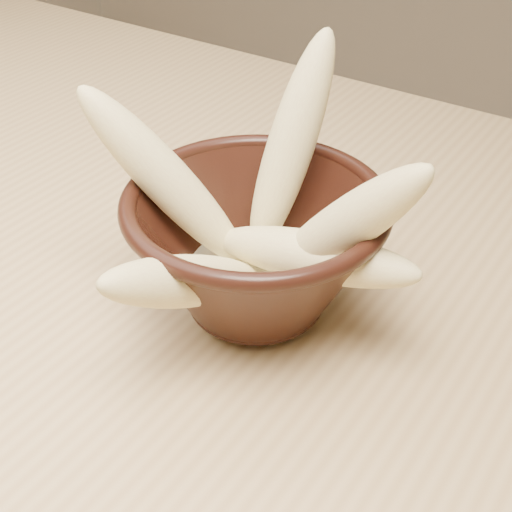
# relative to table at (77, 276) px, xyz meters

# --- Properties ---
(table) EXTENTS (1.20, 0.80, 0.75)m
(table) POSITION_rel_table_xyz_m (0.00, 0.00, 0.00)
(table) COLOR tan
(table) RESTS_ON ground
(bowl) EXTENTS (0.18, 0.18, 0.10)m
(bowl) POSITION_rel_table_xyz_m (0.22, -0.02, 0.14)
(bowl) COLOR black
(bowl) RESTS_ON table
(milk_puddle) EXTENTS (0.10, 0.10, 0.01)m
(milk_puddle) POSITION_rel_table_xyz_m (0.22, -0.02, 0.11)
(milk_puddle) COLOR #EDE6BF
(milk_puddle) RESTS_ON bowl
(banana_upright) EXTENTS (0.05, 0.11, 0.16)m
(banana_upright) POSITION_rel_table_xyz_m (0.21, 0.03, 0.19)
(banana_upright) COLOR #DEC383
(banana_upright) RESTS_ON bowl
(banana_left) EXTENTS (0.13, 0.08, 0.15)m
(banana_left) POSITION_rel_table_xyz_m (0.16, -0.04, 0.18)
(banana_left) COLOR #DEC383
(banana_left) RESTS_ON bowl
(banana_right) EXTENTS (0.13, 0.04, 0.14)m
(banana_right) POSITION_rel_table_xyz_m (0.28, -0.02, 0.17)
(banana_right) COLOR #DEC383
(banana_right) RESTS_ON bowl
(banana_across) EXTENTS (0.16, 0.04, 0.06)m
(banana_across) POSITION_rel_table_xyz_m (0.27, -0.02, 0.15)
(banana_across) COLOR #DEC383
(banana_across) RESTS_ON bowl
(banana_front) EXTENTS (0.06, 0.14, 0.09)m
(banana_front) POSITION_rel_table_xyz_m (0.21, -0.09, 0.15)
(banana_front) COLOR #DEC383
(banana_front) RESTS_ON bowl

